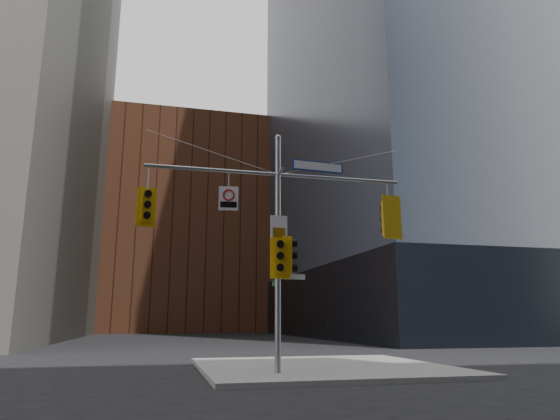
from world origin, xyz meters
name	(u,v)px	position (x,y,z in m)	size (l,w,h in m)	color
ground	(297,388)	(0.00, 0.00, 0.00)	(160.00, 160.00, 0.00)	black
sidewalk_corner	(322,367)	(2.00, 4.00, 0.07)	(8.00, 8.00, 0.15)	gray
podium_ne	(480,305)	(28.00, 32.00, 3.00)	(36.40, 36.40, 6.00)	black
brick_midrise	(185,229)	(0.00, 58.00, 14.00)	(26.00, 20.00, 28.00)	brown
signal_assembly	(278,225)	(0.00, 1.99, 4.42)	(8.00, 0.80, 7.30)	gray
traffic_light_west_arm	(147,206)	(-3.85, 2.01, 4.80)	(0.55, 0.47, 1.16)	#DA9E0B
traffic_light_east_arm	(389,218)	(3.65, 1.99, 4.80)	(0.66, 0.57, 1.39)	#DA9E0B
traffic_light_pole_side	(289,255)	(0.33, 2.00, 3.50)	(0.45, 0.38, 1.11)	#DA9E0B
traffic_light_pole_front	(280,257)	(0.00, 1.73, 3.43)	(0.59, 0.55, 1.26)	#DA9E0B
street_sign_blade	(318,167)	(1.29, 2.00, 6.35)	(1.71, 0.18, 0.33)	navy
regulatory_sign_arm	(229,198)	(-1.52, 1.97, 5.17)	(0.58, 0.12, 0.73)	silver
regulatory_sign_pole	(279,227)	(0.00, 1.88, 4.32)	(0.52, 0.06, 0.68)	silver
street_blade_ew	(293,277)	(0.45, 2.00, 2.87)	(0.79, 0.11, 0.16)	silver
street_blade_ns	(274,283)	(0.00, 2.45, 2.71)	(0.10, 0.81, 0.16)	#145926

